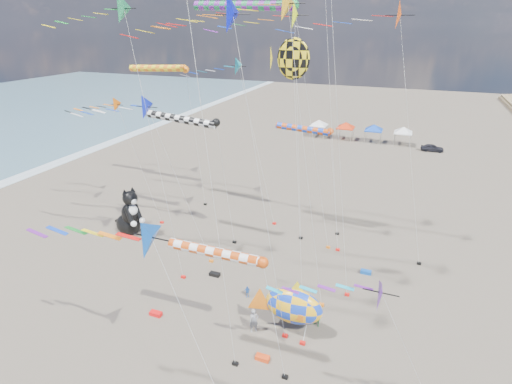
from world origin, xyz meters
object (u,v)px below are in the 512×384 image
at_px(child_green, 317,319).
at_px(parked_car, 432,148).
at_px(child_blue, 247,292).
at_px(fish_inflatable, 293,306).
at_px(person_adult, 254,321).
at_px(cat_inflatable, 129,210).

bearing_deg(child_green, parked_car, 104.01).
xyz_separation_m(child_blue, parked_car, (14.17, 47.19, 0.13)).
height_order(fish_inflatable, child_green, fish_inflatable).
bearing_deg(person_adult, cat_inflatable, 114.07).
bearing_deg(child_green, child_blue, -168.57).
relative_size(fish_inflatable, person_adult, 2.98).
height_order(child_green, child_blue, child_green).
height_order(cat_inflatable, parked_car, cat_inflatable).
bearing_deg(person_adult, parked_car, 37.40).
relative_size(child_blue, parked_car, 0.27).
bearing_deg(cat_inflatable, person_adult, -7.67).
xyz_separation_m(cat_inflatable, parked_car, (29.18, 41.96, -2.00)).
bearing_deg(person_adult, child_blue, 80.38).
distance_m(person_adult, parked_car, 52.03).
distance_m(fish_inflatable, person_adult, 2.93).
relative_size(cat_inflatable, parked_car, 1.45).
relative_size(cat_inflatable, fish_inflatable, 0.96).
bearing_deg(person_adult, fish_inflatable, -16.14).
bearing_deg(fish_inflatable, cat_inflatable, 158.64).
relative_size(fish_inflatable, child_blue, 5.65).
xyz_separation_m(fish_inflatable, person_adult, (-2.45, -1.03, -1.21)).
xyz_separation_m(cat_inflatable, fish_inflatable, (19.36, -7.57, -0.49)).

